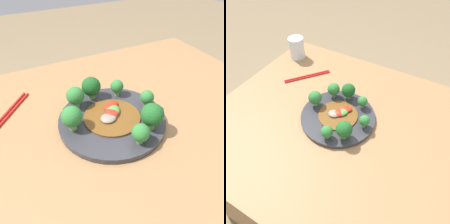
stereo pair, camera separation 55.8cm
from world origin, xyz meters
The scene contains 13 objects.
ground_plane centered at (0.00, 0.00, 0.00)m, with size 8.00×8.00×0.00m, color #7F6B4C.
table centered at (0.00, 0.00, 0.35)m, with size 1.07×0.87×0.70m.
plate centered at (-0.04, 0.01, 0.71)m, with size 0.30×0.30×0.02m.
broccoli_south centered at (-0.02, -0.10, 0.75)m, with size 0.04×0.04×0.06m.
broccoli_northeast centered at (0.03, 0.10, 0.75)m, with size 0.04×0.04×0.05m.
broccoli_east centered at (0.07, 0.01, 0.75)m, with size 0.04×0.04×0.05m.
broccoli_west centered at (-0.15, 0.02, 0.76)m, with size 0.05×0.05×0.07m.
broccoli_north centered at (-0.05, 0.13, 0.76)m, with size 0.06×0.06×0.07m.
broccoli_northwest centered at (-0.11, 0.10, 0.76)m, with size 0.05×0.05×0.07m.
broccoli_southeast centered at (0.03, -0.07, 0.76)m, with size 0.06×0.06×0.07m.
stirfry_center centered at (-0.04, 0.02, 0.73)m, with size 0.16×0.16×0.02m.
drinking_glass centered at (-0.44, 0.29, 0.76)m, with size 0.08×0.08×0.11m.
chopsticks centered at (-0.30, 0.17, 0.71)m, with size 0.16×0.19×0.01m.
Camera 2 is at (0.25, -0.49, 1.36)m, focal length 35.00 mm.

